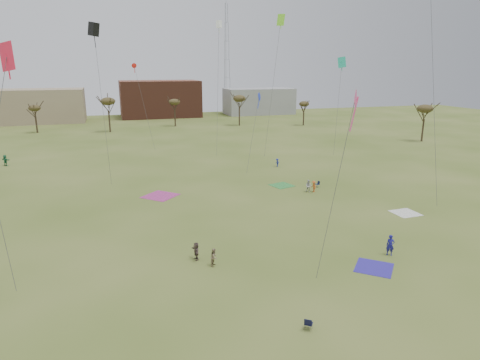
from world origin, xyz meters
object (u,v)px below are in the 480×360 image
object	(u,v)px
camp_chair_right	(317,185)
radio_tower	(227,59)
camp_chair_center	(308,326)
flyer_near_right	(390,245)

from	to	relation	value
camp_chair_right	radio_tower	bearing A→B (deg)	165.29
camp_chair_right	radio_tower	xyz separation A→B (m)	(14.61, 100.39, 18.95)
camp_chair_center	camp_chair_right	size ratio (longest dim) A/B	1.00
flyer_near_right	radio_tower	xyz separation A→B (m)	(18.77, 122.52, 18.25)
flyer_near_right	radio_tower	size ratio (longest dim) A/B	0.05
camp_chair_right	radio_tower	world-z (taller)	radio_tower
flyer_near_right	camp_chair_center	bearing A→B (deg)	-114.67
camp_chair_center	camp_chair_right	distance (m)	34.19
camp_chair_center	camp_chair_right	xyz separation A→B (m)	(16.17, 30.12, 0.00)
flyer_near_right	camp_chair_right	xyz separation A→B (m)	(4.16, 22.13, -0.70)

